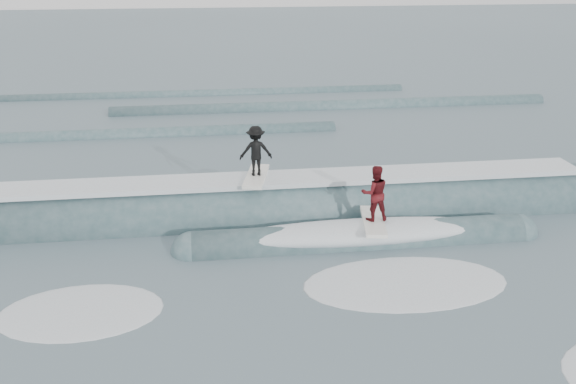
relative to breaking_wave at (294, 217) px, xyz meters
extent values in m
plane|color=#425861|center=(-0.26, -4.20, -0.04)|extent=(160.00, 160.00, 0.00)
cylinder|color=#345257|center=(-0.26, 0.32, -0.04)|extent=(20.82, 2.13, 2.13)
cylinder|color=#345257|center=(1.54, -1.88, -0.04)|extent=(9.00, 1.11, 1.11)
sphere|color=#345257|center=(-2.96, -1.88, -0.04)|extent=(1.11, 1.11, 1.11)
sphere|color=#345257|center=(6.04, -1.88, -0.04)|extent=(1.11, 1.11, 1.11)
cube|color=white|center=(-0.26, 0.32, 1.10)|extent=(18.00, 1.30, 0.14)
ellipsoid|color=white|center=(1.54, -1.88, 0.26)|extent=(7.60, 1.30, 0.60)
cube|color=white|center=(-1.05, 0.32, 1.22)|extent=(0.97, 2.07, 0.10)
imported|color=black|center=(-1.05, 0.32, 1.99)|extent=(0.95, 0.56, 1.45)
cube|color=white|center=(1.89, -1.88, 0.56)|extent=(0.86, 2.06, 0.10)
imported|color=#510F13|center=(1.89, -1.88, 1.37)|extent=(0.74, 0.58, 1.52)
ellipsoid|color=white|center=(2.07, -4.24, -0.04)|extent=(4.41, 3.01, 0.10)
ellipsoid|color=white|center=(-5.36, -4.54, -0.04)|extent=(3.60, 2.46, 0.10)
cylinder|color=#345257|center=(-7.77, 9.80, -0.04)|extent=(22.00, 0.70, 0.70)
cylinder|color=#345257|center=(4.04, 13.80, -0.04)|extent=(22.00, 0.80, 0.80)
cylinder|color=#345257|center=(-2.27, 17.80, -0.04)|extent=(22.00, 0.60, 0.60)
camera|label=1|loc=(-2.51, -17.23, 7.35)|focal=40.00mm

